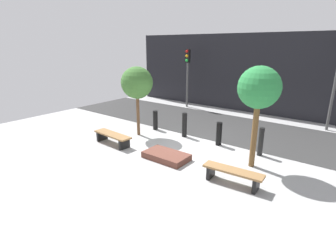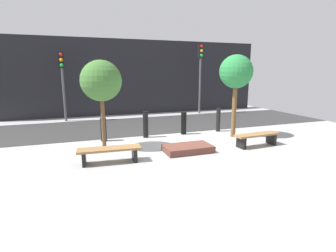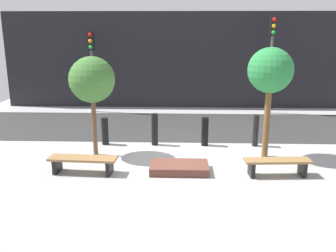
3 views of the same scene
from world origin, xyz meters
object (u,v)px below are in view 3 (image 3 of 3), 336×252
(tree_behind_right_bench, at_px, (270,72))
(bollard_far_left, at_px, (105,131))
(bench_right, at_px, (277,164))
(bollard_left, at_px, (155,129))
(planter_bed, at_px, (179,168))
(tree_behind_left_bench, at_px, (92,80))
(traffic_light_mid_west, at_px, (272,48))
(bollard_right, at_px, (256,131))
(bollard_center, at_px, (205,132))
(bench_left, at_px, (83,162))
(traffic_light_west, at_px, (92,57))

(tree_behind_right_bench, relative_size, bollard_far_left, 3.62)
(bench_right, bearing_deg, bollard_left, 139.72)
(planter_bed, distance_m, tree_behind_left_bench, 3.50)
(traffic_light_mid_west, bearing_deg, planter_bed, -118.84)
(planter_bed, relative_size, tree_behind_left_bench, 0.53)
(bollard_left, relative_size, bollard_right, 1.02)
(tree_behind_left_bench, distance_m, traffic_light_mid_west, 8.54)
(bollard_far_left, bearing_deg, bench_right, -26.65)
(bollard_left, height_order, bollard_center, bollard_left)
(bench_left, bearing_deg, tree_behind_left_bench, 93.55)
(bench_left, relative_size, traffic_light_mid_west, 0.44)
(tree_behind_left_bench, relative_size, bollard_left, 2.82)
(bench_left, relative_size, traffic_light_west, 0.51)
(bench_right, relative_size, traffic_light_mid_west, 0.41)
(tree_behind_left_bench, relative_size, bollard_right, 2.87)
(tree_behind_right_bench, distance_m, bollard_center, 2.83)
(bench_left, distance_m, tree_behind_left_bench, 2.40)
(tree_behind_right_bench, relative_size, bollard_center, 3.48)
(bench_right, height_order, traffic_light_mid_west, traffic_light_mid_west)
(tree_behind_left_bench, relative_size, traffic_light_west, 0.83)
(bench_right, xyz_separation_m, bollard_left, (-3.29, 2.46, 0.20))
(bench_left, xyz_separation_m, bollard_right, (4.89, 2.46, 0.19))
(bollard_right, bearing_deg, bollard_center, 180.00)
(planter_bed, relative_size, bollard_far_left, 1.75)
(bollard_left, xyz_separation_m, bollard_right, (3.20, 0.00, -0.01))
(tree_behind_left_bench, bearing_deg, planter_bed, -26.59)
(bollard_center, bearing_deg, tree_behind_left_bench, -162.96)
(tree_behind_left_bench, height_order, bollard_center, tree_behind_left_bench)
(traffic_light_mid_west, bearing_deg, bollard_center, -122.81)
(bench_right, bearing_deg, tree_behind_right_bench, 86.45)
(tree_behind_right_bench, xyz_separation_m, bollard_right, (-0.09, 1.01, -1.97))
(bollard_center, distance_m, traffic_light_mid_west, 6.07)
(tree_behind_left_bench, distance_m, bollard_left, 2.61)
(bench_left, relative_size, bench_right, 1.05)
(tree_behind_left_bench, bearing_deg, traffic_light_mid_west, 42.08)
(bench_left, relative_size, tree_behind_right_bench, 0.56)
(tree_behind_right_bench, relative_size, bollard_left, 3.07)
(bollard_right, bearing_deg, planter_bed, -136.79)
(traffic_light_west, bearing_deg, bollard_left, -57.18)
(bollard_far_left, xyz_separation_m, traffic_light_west, (-1.43, 4.70, 1.97))
(bollard_far_left, relative_size, traffic_light_west, 0.25)
(tree_behind_left_bench, bearing_deg, bollard_center, 17.04)
(bollard_left, bearing_deg, traffic_light_mid_west, 45.43)
(traffic_light_west, bearing_deg, bollard_center, -45.42)
(bollard_far_left, distance_m, traffic_light_mid_west, 8.16)
(bollard_right, xyz_separation_m, traffic_light_west, (-6.23, 4.70, 1.90))
(bollard_right, height_order, traffic_light_west, traffic_light_west)
(traffic_light_west, bearing_deg, bollard_far_left, -73.08)
(planter_bed, relative_size, traffic_light_mid_west, 0.37)
(planter_bed, relative_size, bollard_center, 1.68)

